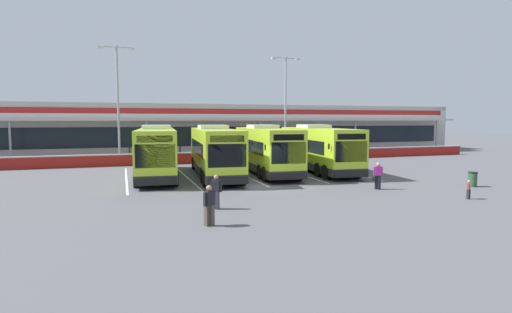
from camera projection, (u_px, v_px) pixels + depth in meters
ground_plane at (267, 186)px, 25.35m from camera, size 200.00×200.00×0.00m
terminal_building at (194, 129)px, 50.50m from camera, size 70.00×13.00×6.00m
red_barrier_wall at (216, 157)px, 39.00m from camera, size 60.00×0.40×1.10m
coach_bus_leftmost at (157, 152)px, 29.32m from camera, size 3.86×12.33×3.78m
coach_bus_left_centre at (215, 152)px, 29.58m from camera, size 3.86×12.33×3.78m
coach_bus_centre at (265, 150)px, 31.54m from camera, size 3.86×12.33×3.78m
coach_bus_right_centre at (317, 149)px, 32.62m from camera, size 3.86×12.33×3.78m
bay_stripe_far_west at (126, 179)px, 28.38m from camera, size 0.14×13.00×0.01m
bay_stripe_west at (186, 176)px, 29.70m from camera, size 0.14×13.00×0.01m
bay_stripe_mid_west at (240, 174)px, 31.02m from camera, size 0.14×13.00×0.01m
bay_stripe_centre at (290, 172)px, 32.34m from camera, size 0.14×13.00×0.01m
bay_stripe_mid_east at (336, 170)px, 33.66m from camera, size 0.14×13.00×0.01m
pedestrian_with_handbag at (378, 175)px, 24.02m from camera, size 0.63×0.48×1.62m
pedestrian_in_dark_coat at (209, 204)px, 15.68m from camera, size 0.51×0.36×1.62m
pedestrian_child at (469, 189)px, 21.07m from camera, size 0.29×0.26×1.00m
pedestrian_near_bin at (216, 191)px, 18.67m from camera, size 0.51×0.41×1.62m
lamp_post_west at (118, 97)px, 37.23m from camera, size 3.24×0.28×11.00m
lamp_post_centre at (286, 100)px, 43.72m from camera, size 3.24×0.28×11.00m
litter_bin at (473, 179)px, 25.02m from camera, size 0.54×0.54×0.93m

